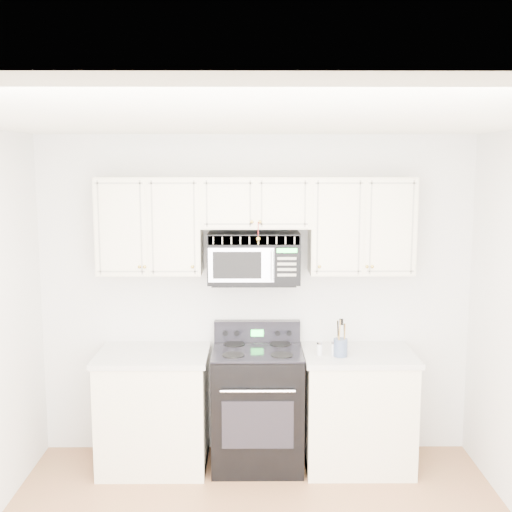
{
  "coord_description": "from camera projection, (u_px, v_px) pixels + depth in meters",
  "views": [
    {
      "loc": [
        -0.03,
        -3.38,
        2.37
      ],
      "look_at": [
        0.0,
        1.3,
        1.7
      ],
      "focal_mm": 45.0,
      "sensor_mm": 36.0,
      "label": 1
    }
  ],
  "objects": [
    {
      "name": "utensil_crock",
      "position": [
        340.0,
        347.0,
        4.87
      ],
      "size": [
        0.11,
        0.11,
        0.29
      ],
      "color": "#4A5F72",
      "rests_on": "base_cabinet_right"
    },
    {
      "name": "base_cabinet_left",
      "position": [
        154.0,
        413.0,
        5.04
      ],
      "size": [
        0.86,
        0.65,
        0.92
      ],
      "color": "silver",
      "rests_on": "ground"
    },
    {
      "name": "microwave",
      "position": [
        254.0,
        257.0,
        5.0
      ],
      "size": [
        0.71,
        0.4,
        0.39
      ],
      "color": "black",
      "rests_on": "ground"
    },
    {
      "name": "upper_cabinets",
      "position": [
        256.0,
        221.0,
        4.98
      ],
      "size": [
        2.44,
        0.37,
        0.75
      ],
      "color": "silver",
      "rests_on": "ground"
    },
    {
      "name": "shaker_pepper",
      "position": [
        334.0,
        348.0,
        4.88
      ],
      "size": [
        0.05,
        0.05,
        0.11
      ],
      "color": "silver",
      "rests_on": "base_cabinet_right"
    },
    {
      "name": "shaker_salt",
      "position": [
        320.0,
        348.0,
        4.89
      ],
      "size": [
        0.04,
        0.04,
        0.1
      ],
      "color": "silver",
      "rests_on": "base_cabinet_right"
    },
    {
      "name": "base_cabinet_right",
      "position": [
        357.0,
        413.0,
        5.05
      ],
      "size": [
        0.86,
        0.65,
        0.92
      ],
      "color": "silver",
      "rests_on": "ground"
    },
    {
      "name": "room",
      "position": [
        257.0,
        362.0,
        3.5
      ],
      "size": [
        3.51,
        3.51,
        2.61
      ],
      "color": "#935C40",
      "rests_on": "ground"
    },
    {
      "name": "range",
      "position": [
        257.0,
        405.0,
        5.06
      ],
      "size": [
        0.7,
        0.64,
        1.1
      ],
      "color": "black",
      "rests_on": "ground"
    }
  ]
}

